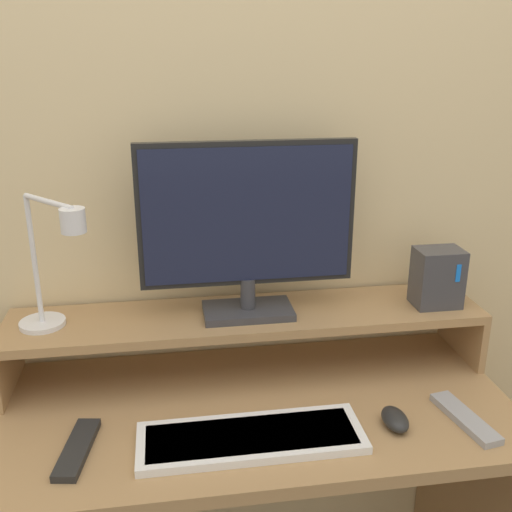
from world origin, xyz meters
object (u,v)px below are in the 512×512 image
Objects in this scene: monitor at (248,225)px; mouse at (395,419)px; keyboard at (251,437)px; remote_secondary at (465,418)px; desk_lamp at (53,268)px; router_dock at (437,277)px; remote_control at (77,449)px.

monitor is 5.64× the size of mouse.
keyboard is 0.47m from remote_secondary.
remote_secondary is (0.87, -0.24, -0.31)m from desk_lamp.
mouse is at bearing -126.62° from router_dock.
remote_control is at bearing 176.63° from keyboard.
router_dock is (0.47, -0.02, -0.15)m from monitor.
mouse is 0.47× the size of remote_control.
monitor reaches higher than remote_secondary.
remote_secondary is at bearing -15.67° from desk_lamp.
mouse is (0.31, 0.01, 0.01)m from keyboard.
keyboard is 2.45× the size of remote_control.
monitor is at bearing 5.73° from desk_lamp.
monitor is 1.08× the size of keyboard.
keyboard is 5.23× the size of mouse.
remote_control and remote_secondary have the same top height.
desk_lamp is 1.60× the size of remote_secondary.
desk_lamp is 0.91m from router_dock.
mouse is at bearing 177.26° from remote_secondary.
desk_lamp is 3.54× the size of mouse.
monitor is 2.64× the size of remote_control.
monitor is 0.60m from remote_control.
remote_secondary is at bearing -0.22° from keyboard.
monitor is at bearing 34.48° from remote_control.
monitor is at bearing 134.79° from mouse.
desk_lamp is 2.16× the size of router_dock.
keyboard is (-0.04, -0.29, -0.37)m from monitor.
remote_control is at bearing -163.92° from router_dock.
remote_secondary is (0.82, -0.02, 0.00)m from remote_control.
router_dock is 0.31× the size of keyboard.
keyboard is 0.35m from remote_control.
mouse reaches higher than keyboard.
monitor is at bearing 82.99° from keyboard.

